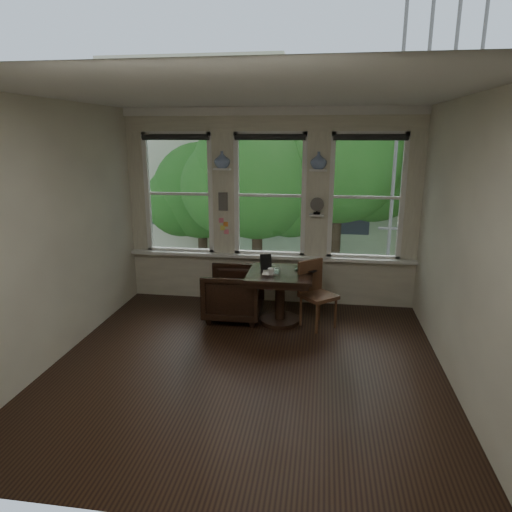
% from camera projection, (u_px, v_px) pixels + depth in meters
% --- Properties ---
extents(ground, '(4.50, 4.50, 0.00)m').
position_uv_depth(ground, '(246.00, 366.00, 5.31)').
color(ground, black).
rests_on(ground, ground).
extents(ceiling, '(4.50, 4.50, 0.00)m').
position_uv_depth(ceiling, '(245.00, 94.00, 4.54)').
color(ceiling, silver).
rests_on(ceiling, ground).
extents(wall_back, '(4.50, 0.00, 4.50)m').
position_uv_depth(wall_back, '(270.00, 208.00, 7.08)').
color(wall_back, beige).
rests_on(wall_back, ground).
extents(wall_front, '(4.50, 0.00, 4.50)m').
position_uv_depth(wall_front, '(184.00, 322.00, 2.78)').
color(wall_front, beige).
rests_on(wall_front, ground).
extents(wall_left, '(0.00, 4.50, 4.50)m').
position_uv_depth(wall_left, '(53.00, 234.00, 5.25)').
color(wall_left, beige).
rests_on(wall_left, ground).
extents(wall_right, '(0.00, 4.50, 4.50)m').
position_uv_depth(wall_right, '(465.00, 248.00, 4.61)').
color(wall_right, beige).
rests_on(wall_right, ground).
extents(window_left, '(1.10, 0.12, 1.90)m').
position_uv_depth(window_left, '(179.00, 194.00, 7.23)').
color(window_left, white).
rests_on(window_left, ground).
extents(window_center, '(1.10, 0.12, 1.90)m').
position_uv_depth(window_center, '(270.00, 195.00, 7.03)').
color(window_center, white).
rests_on(window_center, ground).
extents(window_right, '(1.10, 0.12, 1.90)m').
position_uv_depth(window_right, '(366.00, 197.00, 6.82)').
color(window_right, white).
rests_on(window_right, ground).
extents(shelf_left, '(0.26, 0.16, 0.03)m').
position_uv_depth(shelf_left, '(222.00, 169.00, 6.93)').
color(shelf_left, white).
rests_on(shelf_left, ground).
extents(shelf_right, '(0.26, 0.16, 0.03)m').
position_uv_depth(shelf_right, '(318.00, 170.00, 6.73)').
color(shelf_right, white).
rests_on(shelf_right, ground).
extents(intercom, '(0.14, 0.06, 0.28)m').
position_uv_depth(intercom, '(223.00, 201.00, 7.09)').
color(intercom, '#59544F').
rests_on(intercom, ground).
extents(sticky_notes, '(0.16, 0.01, 0.24)m').
position_uv_depth(sticky_notes, '(224.00, 224.00, 7.18)').
color(sticky_notes, pink).
rests_on(sticky_notes, ground).
extents(desk_fan, '(0.20, 0.20, 0.24)m').
position_uv_depth(desk_fan, '(317.00, 209.00, 6.85)').
color(desk_fan, '#59544F').
rests_on(desk_fan, ground).
extents(vase_left, '(0.24, 0.24, 0.25)m').
position_uv_depth(vase_left, '(222.00, 160.00, 6.89)').
color(vase_left, silver).
rests_on(vase_left, shelf_left).
extents(vase_right, '(0.24, 0.24, 0.25)m').
position_uv_depth(vase_right, '(319.00, 160.00, 6.69)').
color(vase_right, silver).
rests_on(vase_right, shelf_right).
extents(table, '(0.90, 0.90, 0.75)m').
position_uv_depth(table, '(280.00, 298.00, 6.45)').
color(table, black).
rests_on(table, ground).
extents(armchair_left, '(0.83, 0.81, 0.75)m').
position_uv_depth(armchair_left, '(233.00, 294.00, 6.62)').
color(armchair_left, black).
rests_on(armchair_left, ground).
extents(cushion_red, '(0.45, 0.45, 0.06)m').
position_uv_depth(cushion_red, '(233.00, 288.00, 6.60)').
color(cushion_red, maroon).
rests_on(cushion_red, armchair_left).
extents(side_chair_right, '(0.59, 0.59, 0.92)m').
position_uv_depth(side_chair_right, '(319.00, 296.00, 6.28)').
color(side_chair_right, '#452918').
rests_on(side_chair_right, ground).
extents(laptop, '(0.38, 0.32, 0.03)m').
position_uv_depth(laptop, '(304.00, 271.00, 6.35)').
color(laptop, black).
rests_on(laptop, table).
extents(mug, '(0.12, 0.12, 0.09)m').
position_uv_depth(mug, '(271.00, 272.00, 6.23)').
color(mug, white).
rests_on(mug, table).
extents(drinking_glass, '(0.12, 0.12, 0.09)m').
position_uv_depth(drinking_glass, '(277.00, 271.00, 6.25)').
color(drinking_glass, white).
rests_on(drinking_glass, table).
extents(tablet, '(0.18, 0.12, 0.22)m').
position_uv_depth(tablet, '(266.00, 262.00, 6.46)').
color(tablet, black).
rests_on(tablet, table).
extents(papers, '(0.24, 0.31, 0.00)m').
position_uv_depth(papers, '(271.00, 272.00, 6.36)').
color(papers, silver).
rests_on(papers, table).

